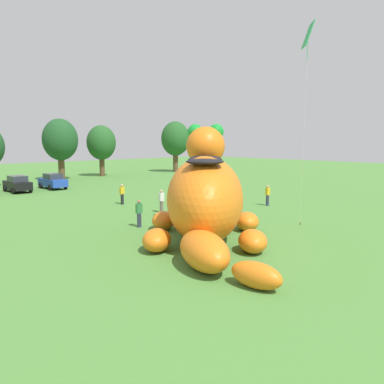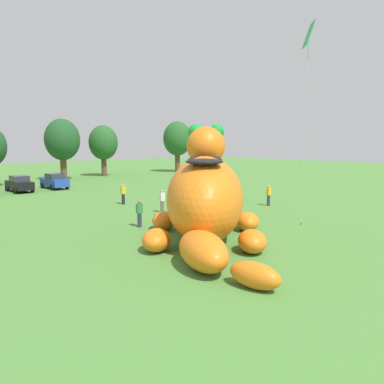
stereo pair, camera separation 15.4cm
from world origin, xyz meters
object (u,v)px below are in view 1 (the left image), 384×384
object	(u,v)px
tethered_flying_kite	(308,39)
spectator_near_inflatable	(161,201)
spectator_by_cars	(122,194)
car_blue	(53,181)
giant_inflatable_creature	(205,197)
spectator_mid_field	(268,195)
spectator_far_side	(139,214)
car_black	(17,184)

from	to	relation	value
tethered_flying_kite	spectator_near_inflatable	bearing A→B (deg)	112.98
spectator_near_inflatable	spectator_by_cars	size ratio (longest dim) A/B	1.00
car_blue	tethered_flying_kite	xyz separation A→B (m)	(4.01, -28.33, 10.41)
giant_inflatable_creature	car_blue	xyz separation A→B (m)	(2.94, 26.70, -1.45)
car_blue	tethered_flying_kite	bearing A→B (deg)	-81.95
giant_inflatable_creature	spectator_mid_field	bearing A→B (deg)	19.20
giant_inflatable_creature	spectator_by_cars	size ratio (longest dim) A/B	6.69
spectator_near_inflatable	spectator_far_side	size ratio (longest dim) A/B	1.00
spectator_by_cars	giant_inflatable_creature	bearing A→B (deg)	-103.08
giant_inflatable_creature	spectator_near_inflatable	xyz separation A→B (m)	(3.05, 7.55, -1.46)
spectator_by_cars	car_black	bearing A→B (deg)	105.06
spectator_near_inflatable	tethered_flying_kite	size ratio (longest dim) A/B	0.14
car_black	spectator_by_cars	xyz separation A→B (m)	(3.76, -13.98, -0.01)
spectator_by_cars	tethered_flying_kite	bearing A→B (deg)	-74.36
car_black	spectator_far_side	world-z (taller)	car_black
spectator_near_inflatable	spectator_by_cars	distance (m)	5.12
spectator_by_cars	spectator_far_side	size ratio (longest dim) A/B	1.00
spectator_near_inflatable	tethered_flying_kite	xyz separation A→B (m)	(3.90, -9.19, 10.42)
giant_inflatable_creature	spectator_by_cars	bearing A→B (deg)	76.92
car_blue	spectator_mid_field	size ratio (longest dim) A/B	2.41
giant_inflatable_creature	car_black	bearing A→B (deg)	91.76
giant_inflatable_creature	spectator_mid_field	size ratio (longest dim) A/B	6.69
car_blue	spectator_far_side	world-z (taller)	car_blue
car_black	spectator_near_inflatable	world-z (taller)	car_black
giant_inflatable_creature	car_blue	size ratio (longest dim) A/B	2.78
car_blue	tethered_flying_kite	world-z (taller)	tethered_flying_kite
giant_inflatable_creature	spectator_mid_field	xyz separation A→B (m)	(11.30, 3.93, -1.46)
car_black	car_blue	xyz separation A→B (m)	(3.76, 0.04, 0.00)
car_blue	spectator_mid_field	xyz separation A→B (m)	(8.36, -22.76, -0.01)
car_blue	spectator_near_inflatable	world-z (taller)	car_blue
spectator_by_cars	spectator_far_side	world-z (taller)	same
car_black	spectator_by_cars	size ratio (longest dim) A/B	2.40
tethered_flying_kite	giant_inflatable_creature	bearing A→B (deg)	166.76
giant_inflatable_creature	tethered_flying_kite	size ratio (longest dim) A/B	0.94
giant_inflatable_creature	spectator_by_cars	xyz separation A→B (m)	(2.94, 12.67, -1.46)
spectator_far_side	spectator_near_inflatable	bearing A→B (deg)	34.65
spectator_far_side	spectator_by_cars	bearing A→B (deg)	64.05
giant_inflatable_creature	tethered_flying_kite	world-z (taller)	tethered_flying_kite
giant_inflatable_creature	tethered_flying_kite	bearing A→B (deg)	-13.24
spectator_by_cars	tethered_flying_kite	distance (m)	18.14
spectator_mid_field	spectator_by_cars	distance (m)	12.09
giant_inflatable_creature	spectator_by_cars	world-z (taller)	giant_inflatable_creature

